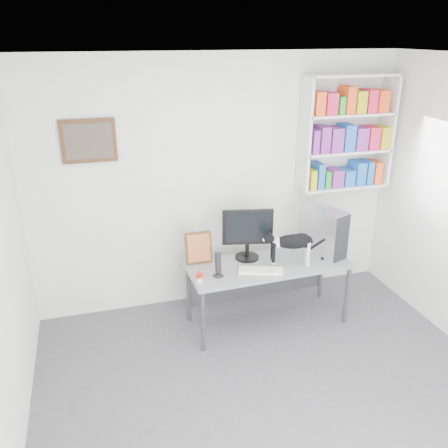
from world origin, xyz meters
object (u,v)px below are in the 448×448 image
at_px(speaker, 218,264).
at_px(soup_can, 199,278).
at_px(desk, 268,293).
at_px(monitor, 247,234).
at_px(keyboard, 261,271).
at_px(pc_tower, 323,231).
at_px(bookshelf, 347,133).
at_px(leaning_print, 199,247).
at_px(cat, 292,249).

distance_m(speaker, soup_can, 0.22).
height_order(desk, monitor, monitor).
relative_size(desk, keyboard, 3.84).
height_order(monitor, speaker, monitor).
bearing_deg(soup_can, speaker, 17.61).
height_order(keyboard, pc_tower, pc_tower).
distance_m(keyboard, speaker, 0.44).
bearing_deg(desk, pc_tower, 4.83).
distance_m(monitor, soup_can, 0.73).
xyz_separation_m(desk, monitor, (-0.17, 0.17, 0.62)).
bearing_deg(monitor, desk, -32.79).
distance_m(bookshelf, speaker, 2.05).
bearing_deg(bookshelf, soup_can, -158.65).
relative_size(bookshelf, pc_tower, 2.50).
height_order(leaning_print, soup_can, leaning_print).
bearing_deg(speaker, pc_tower, 7.46).
xyz_separation_m(monitor, keyboard, (0.03, -0.33, -0.26)).
height_order(desk, cat, cat).
height_order(keyboard, cat, cat).
relative_size(bookshelf, soup_can, 13.88).
bearing_deg(leaning_print, pc_tower, -6.69).
xyz_separation_m(speaker, cat, (0.77, 0.01, 0.05)).
distance_m(desk, soup_can, 0.88).
relative_size(keyboard, leaning_print, 1.27).
height_order(bookshelf, pc_tower, bookshelf).
relative_size(bookshelf, leaning_print, 3.68).
bearing_deg(desk, bookshelf, 24.98).
xyz_separation_m(monitor, cat, (0.37, -0.27, -0.10)).
height_order(bookshelf, speaker, bookshelf).
relative_size(keyboard, cat, 0.76).
xyz_separation_m(bookshelf, monitor, (-1.25, -0.37, -0.89)).
bearing_deg(monitor, pc_tower, 4.61).
relative_size(speaker, leaning_print, 0.74).
relative_size(keyboard, speaker, 1.72).
bearing_deg(cat, pc_tower, 33.42).
xyz_separation_m(soup_can, cat, (0.97, 0.08, 0.13)).
xyz_separation_m(pc_tower, leaning_print, (-1.30, 0.15, -0.08)).
relative_size(soup_can, cat, 0.16).
bearing_deg(keyboard, monitor, 114.90).
bearing_deg(leaning_print, cat, -20.40).
height_order(keyboard, speaker, speaker).
relative_size(desk, pc_tower, 3.33).
height_order(monitor, cat, monitor).
relative_size(pc_tower, soup_can, 5.54).
relative_size(leaning_print, cat, 0.60).
height_order(bookshelf, leaning_print, bookshelf).
bearing_deg(soup_can, bookshelf, 21.35).
xyz_separation_m(bookshelf, pc_tower, (-0.45, -0.47, -0.92)).
bearing_deg(desk, keyboard, -133.98).
xyz_separation_m(bookshelf, keyboard, (-1.22, -0.70, -1.15)).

